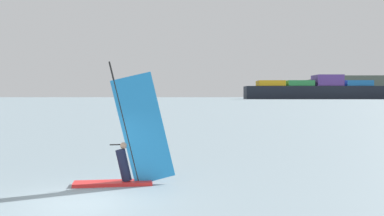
{
  "coord_description": "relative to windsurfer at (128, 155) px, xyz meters",
  "views": [
    {
      "loc": [
        5.19,
        -10.94,
        2.94
      ],
      "look_at": [
        1.25,
        9.77,
        2.35
      ],
      "focal_mm": 40.25,
      "sensor_mm": 36.0,
      "label": 1
    }
  ],
  "objects": [
    {
      "name": "ground_plane",
      "position": [
        -0.44,
        -2.6,
        -0.98
      ],
      "size": [
        4000.0,
        4000.0,
        0.0
      ],
      "primitive_type": "plane",
      "color": "gray"
    },
    {
      "name": "cargo_ship",
      "position": [
        63.6,
        406.71,
        8.12
      ],
      "size": [
        173.42,
        57.33,
        35.64
      ],
      "rotation": [
        0.0,
        0.0,
        3.31
      ],
      "color": "black",
      "rests_on": "ground_plane"
    },
    {
      "name": "windsurfer",
      "position": [
        0.0,
        0.0,
        0.0
      ],
      "size": [
        3.29,
        1.51,
        4.11
      ],
      "rotation": [
        0.0,
        0.0,
        3.47
      ],
      "color": "red",
      "rests_on": "ground_plane"
    }
  ]
}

